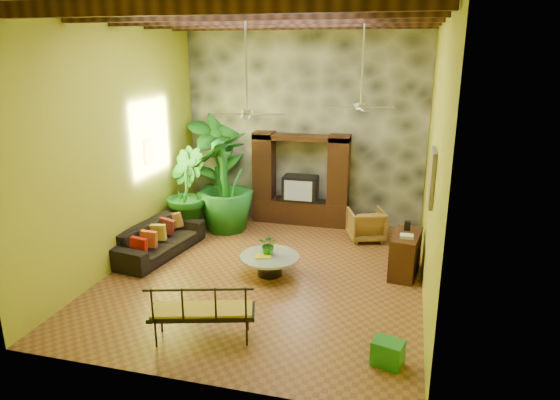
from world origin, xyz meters
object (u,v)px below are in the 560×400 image
(entertainment_center, at_px, (301,186))
(ceiling_fan_back, at_px, (361,96))
(tall_plant_a, at_px, (217,164))
(green_bin, at_px, (388,353))
(ceiling_fan_front, at_px, (247,101))
(sofa, at_px, (158,239))
(tall_plant_b, at_px, (185,192))
(tall_plant_c, at_px, (225,182))
(iron_bench, at_px, (200,310))
(side_console, at_px, (405,254))
(wicker_armchair, at_px, (366,225))
(coffee_table, at_px, (270,262))

(entertainment_center, bearing_deg, ceiling_fan_back, -50.43)
(tall_plant_a, height_order, green_bin, tall_plant_a)
(ceiling_fan_front, xyz_separation_m, tall_plant_a, (-2.03, 3.55, -1.99))
(sofa, relative_size, tall_plant_b, 1.14)
(ceiling_fan_front, bearing_deg, green_bin, -37.14)
(ceiling_fan_back, relative_size, tall_plant_c, 0.77)
(iron_bench, bearing_deg, side_console, 31.38)
(sofa, bearing_deg, iron_bench, -133.86)
(ceiling_fan_front, height_order, iron_bench, ceiling_fan_front)
(wicker_armchair, height_order, coffee_table, wicker_armchair)
(ceiling_fan_back, xyz_separation_m, green_bin, (0.89, -3.64, -3.22))
(tall_plant_a, distance_m, tall_plant_b, 1.48)
(sofa, distance_m, iron_bench, 3.67)
(iron_bench, bearing_deg, tall_plant_a, 92.57)
(ceiling_fan_front, relative_size, iron_bench, 1.11)
(tall_plant_c, bearing_deg, wicker_armchair, 3.21)
(side_console, bearing_deg, tall_plant_c, 168.76)
(tall_plant_b, height_order, green_bin, tall_plant_b)
(sofa, bearing_deg, ceiling_fan_back, -69.83)
(coffee_table, bearing_deg, side_console, 15.23)
(tall_plant_a, xyz_separation_m, green_bin, (4.72, -5.59, -1.22))
(tall_plant_b, height_order, tall_plant_c, tall_plant_c)
(tall_plant_a, height_order, coffee_table, tall_plant_a)
(wicker_armchair, xyz_separation_m, coffee_table, (-1.65, -2.39, -0.11))
(entertainment_center, relative_size, ceiling_fan_back, 1.29)
(wicker_armchair, bearing_deg, sofa, 5.80)
(tall_plant_c, height_order, coffee_table, tall_plant_c)
(tall_plant_c, height_order, iron_bench, tall_plant_c)
(tall_plant_a, xyz_separation_m, tall_plant_c, (0.59, -0.98, -0.20))
(coffee_table, height_order, green_bin, coffee_table)
(ceiling_fan_front, bearing_deg, tall_plant_b, 136.99)
(tall_plant_b, relative_size, green_bin, 4.88)
(coffee_table, bearing_deg, ceiling_fan_front, -128.23)
(entertainment_center, bearing_deg, green_bin, -65.93)
(wicker_armchair, height_order, iron_bench, iron_bench)
(wicker_armchair, xyz_separation_m, tall_plant_b, (-4.23, -0.62, 0.66))
(tall_plant_a, xyz_separation_m, iron_bench, (1.95, -5.70, -0.87))
(tall_plant_a, bearing_deg, tall_plant_b, -100.91)
(wicker_armchair, bearing_deg, tall_plant_b, -11.21)
(tall_plant_c, relative_size, iron_bench, 1.45)
(coffee_table, xyz_separation_m, iron_bench, (-0.37, -2.52, 0.28))
(ceiling_fan_back, relative_size, wicker_armchair, 2.32)
(tall_plant_b, bearing_deg, entertainment_center, 29.11)
(entertainment_center, relative_size, green_bin, 5.72)
(iron_bench, relative_size, side_console, 1.59)
(side_console, bearing_deg, ceiling_fan_front, -151.43)
(entertainment_center, xyz_separation_m, green_bin, (2.49, -5.57, -0.78))
(tall_plant_b, distance_m, green_bin, 6.56)
(entertainment_center, distance_m, ceiling_fan_back, 3.50)
(ceiling_fan_back, distance_m, coffee_table, 3.70)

